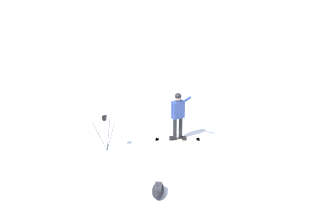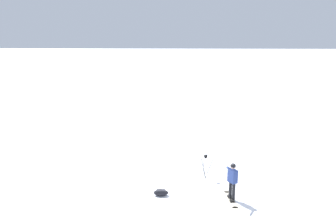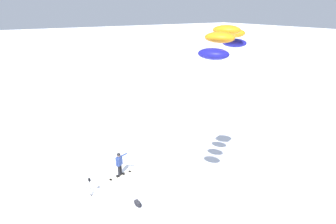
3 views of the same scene
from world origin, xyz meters
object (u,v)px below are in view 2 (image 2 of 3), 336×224
Objects in this scene: snowboard at (231,199)px; camera_tripod at (206,162)px; snowboarder at (232,178)px; gear_bag_large at (161,193)px.

camera_tripod is at bearing -155.91° from snowboard.
snowboarder reaches higher than snowboard.
snowboard is 1.45× the size of camera_tripod.
camera_tripod is (-1.97, 2.11, 0.74)m from gear_bag_large.
snowboard is 3.12m from gear_bag_large.
snowboarder is at bearing 90.86° from snowboard.
camera_tripod reaches higher than snowboard.
snowboard is (0.00, -0.02, -1.02)m from snowboarder.
snowboarder reaches higher than gear_bag_large.
snowboarder is 3.26m from gear_bag_large.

